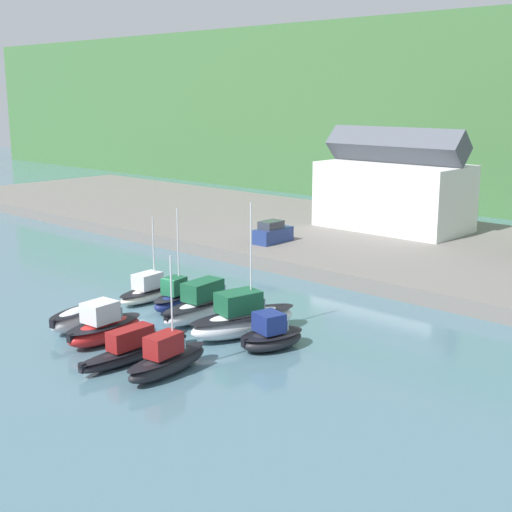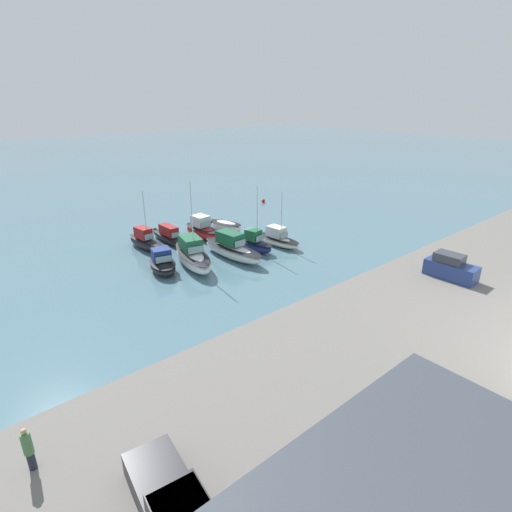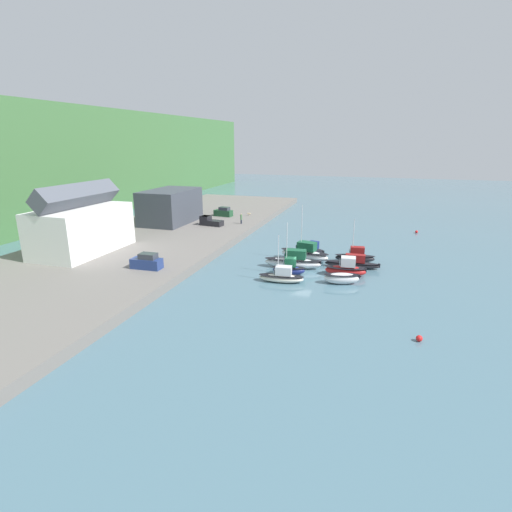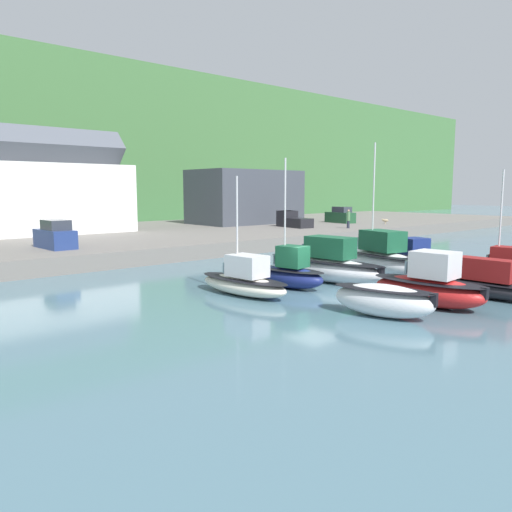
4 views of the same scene
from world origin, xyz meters
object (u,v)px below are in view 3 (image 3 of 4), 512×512
(moored_boat_7, at_px, (353,263))
(person_on_quay, at_px, (241,219))
(moored_boat_6, at_px, (346,269))
(moored_boat_1, at_px, (289,268))
(moored_boat_8, at_px, (355,257))
(parked_car_0, at_px, (223,212))
(mooring_buoy_1, at_px, (417,232))
(moored_boat_3, at_px, (305,253))
(dog_on_quay, at_px, (249,214))
(moored_boat_5, at_px, (342,278))
(parked_car_1, at_px, (147,262))
(moored_boat_2, at_px, (293,261))
(mooring_buoy_0, at_px, (419,338))
(pickup_truck_0, at_px, (210,221))
(moored_boat_0, at_px, (282,276))
(moored_boat_4, at_px, (312,251))

(moored_boat_7, relative_size, person_on_quay, 3.85)
(moored_boat_6, height_order, person_on_quay, person_on_quay)
(moored_boat_1, relative_size, moored_boat_8, 1.10)
(parked_car_0, bearing_deg, mooring_buoy_1, -82.01)
(moored_boat_3, xyz_separation_m, dog_on_quay, (27.59, 18.43, 0.56))
(moored_boat_5, xyz_separation_m, parked_car_1, (-5.29, 25.76, 1.36))
(moored_boat_2, relative_size, mooring_buoy_0, 14.22)
(moored_boat_6, height_order, pickup_truck_0, pickup_truck_0)
(pickup_truck_0, height_order, mooring_buoy_0, pickup_truck_0)
(mooring_buoy_1, bearing_deg, person_on_quay, 101.93)
(moored_boat_3, height_order, moored_boat_5, moored_boat_3)
(dog_on_quay, distance_m, mooring_buoy_0, 60.50)
(dog_on_quay, relative_size, mooring_buoy_0, 1.45)
(person_on_quay, bearing_deg, moored_boat_1, -147.75)
(moored_boat_0, bearing_deg, pickup_truck_0, 34.82)
(parked_car_1, distance_m, mooring_buoy_1, 54.55)
(moored_boat_4, xyz_separation_m, moored_boat_8, (-1.56, -7.02, 0.05))
(moored_boat_3, height_order, dog_on_quay, moored_boat_3)
(parked_car_1, xyz_separation_m, pickup_truck_0, (29.04, 3.53, -0.10))
(moored_boat_4, relative_size, person_on_quay, 2.22)
(pickup_truck_0, xyz_separation_m, mooring_buoy_1, (10.88, -40.68, -1.77))
(moored_boat_6, bearing_deg, moored_boat_0, 118.51)
(moored_boat_7, relative_size, dog_on_quay, 9.41)
(moored_boat_2, bearing_deg, moored_boat_1, 175.83)
(moored_boat_6, bearing_deg, parked_car_1, 103.90)
(moored_boat_8, distance_m, dog_on_quay, 36.93)
(moored_boat_3, bearing_deg, moored_boat_2, -178.54)
(moored_boat_0, height_order, moored_boat_7, moored_boat_0)
(moored_boat_7, relative_size, pickup_truck_0, 1.67)
(moored_boat_0, bearing_deg, parked_car_0, 26.94)
(moored_boat_1, relative_size, dog_on_quay, 8.47)
(moored_boat_1, distance_m, moored_boat_8, 12.26)
(moored_boat_1, distance_m, moored_boat_2, 3.13)
(person_on_quay, xyz_separation_m, dog_on_quay, (9.37, 1.43, -0.64))
(moored_boat_4, relative_size, parked_car_0, 1.08)
(moored_boat_1, distance_m, moored_boat_3, 7.51)
(moored_boat_1, xyz_separation_m, pickup_truck_0, (22.22, 21.86, 1.14))
(moored_boat_3, relative_size, mooring_buoy_1, 15.47)
(mooring_buoy_1, bearing_deg, moored_boat_3, 144.86)
(moored_boat_1, xyz_separation_m, mooring_buoy_1, (33.09, -18.82, -0.63))
(moored_boat_8, relative_size, mooring_buoy_0, 11.17)
(person_on_quay, relative_size, mooring_buoy_1, 3.81)
(moored_boat_6, bearing_deg, moored_boat_1, 99.30)
(moored_boat_1, height_order, moored_boat_4, moored_boat_1)
(moored_boat_0, relative_size, moored_boat_7, 0.77)
(parked_car_0, distance_m, mooring_buoy_0, 61.71)
(pickup_truck_0, height_order, mooring_buoy_1, pickup_truck_0)
(moored_boat_4, distance_m, pickup_truck_0, 26.08)
(moored_boat_2, bearing_deg, parked_car_0, 32.87)
(moored_boat_1, height_order, moored_boat_7, moored_boat_1)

